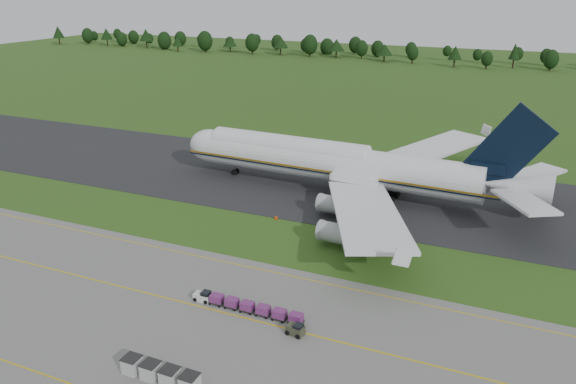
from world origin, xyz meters
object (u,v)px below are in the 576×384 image
at_px(aircraft, 340,163).
at_px(edge_markers, 325,227).
at_px(utility_cart, 295,330).
at_px(uld_row, 160,373).
at_px(baggage_train, 245,306).

bearing_deg(aircraft, edge_markers, -78.84).
distance_m(aircraft, utility_cart, 49.27).
relative_size(aircraft, edge_markers, 3.95).
height_order(aircraft, utility_cart, aircraft).
bearing_deg(aircraft, uld_row, -89.00).
relative_size(utility_cart, edge_markers, 0.12).
xyz_separation_m(baggage_train, uld_row, (-1.97, -15.26, 0.18)).
distance_m(aircraft, baggage_train, 46.09).
bearing_deg(aircraft, baggage_train, -86.21).
bearing_deg(edge_markers, baggage_train, -90.92).
bearing_deg(aircraft, utility_cart, -77.33).
height_order(aircraft, edge_markers, aircraft).
bearing_deg(uld_row, baggage_train, 82.66).
distance_m(utility_cart, edge_markers, 31.03).
height_order(baggage_train, uld_row, uld_row).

